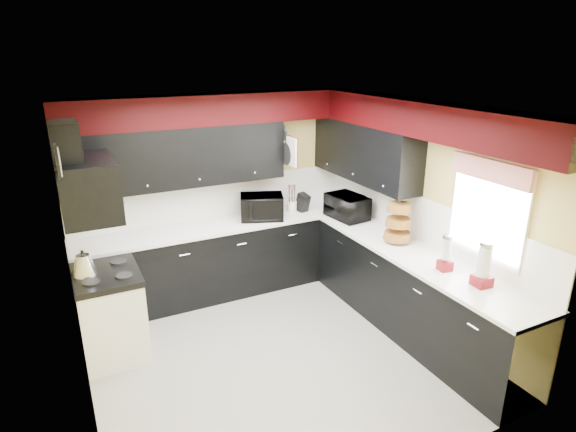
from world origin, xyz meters
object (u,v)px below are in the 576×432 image
object	(u,v)px
toaster_oven	(262,207)
kettle	(84,265)
knife_block	(303,203)
microwave	(347,207)
utensil_crock	(292,206)

from	to	relation	value
toaster_oven	kettle	size ratio (longest dim) A/B	2.35
knife_block	toaster_oven	bearing A→B (deg)	168.11
microwave	utensil_crock	bearing A→B (deg)	36.99
microwave	kettle	distance (m)	3.16
utensil_crock	kettle	xyz separation A→B (m)	(-2.64, -0.74, 0.01)
utensil_crock	kettle	distance (m)	2.74
toaster_oven	microwave	bearing A→B (deg)	-4.64
toaster_oven	kettle	xyz separation A→B (m)	(-2.17, -0.66, -0.07)
toaster_oven	microwave	xyz separation A→B (m)	(0.98, -0.47, -0.00)
microwave	utensil_crock	world-z (taller)	microwave
toaster_oven	utensil_crock	size ratio (longest dim) A/B	3.85
toaster_oven	utensil_crock	world-z (taller)	toaster_oven
kettle	utensil_crock	bearing A→B (deg)	15.77
utensil_crock	knife_block	distance (m)	0.15
toaster_oven	utensil_crock	bearing A→B (deg)	30.72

